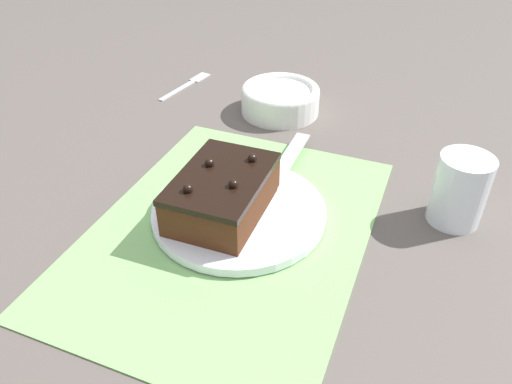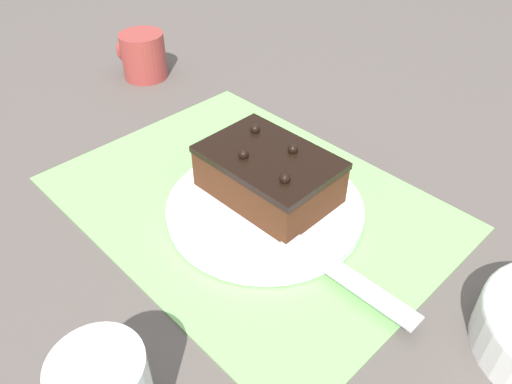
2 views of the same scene
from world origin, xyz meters
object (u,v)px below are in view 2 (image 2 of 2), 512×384
(serving_knife, at_px, (288,235))
(coffee_mug, at_px, (143,55))
(cake_plate, at_px, (263,209))
(chocolate_cake, at_px, (269,174))

(serving_knife, distance_m, coffee_mug, 0.48)
(cake_plate, bearing_deg, coffee_mug, -15.29)
(coffee_mug, bearing_deg, cake_plate, 164.71)
(cake_plate, distance_m, chocolate_cake, 0.04)
(cake_plate, xyz_separation_m, coffee_mug, (0.40, -0.11, 0.03))
(cake_plate, bearing_deg, serving_knife, 161.09)
(serving_knife, bearing_deg, chocolate_cake, -120.31)
(chocolate_cake, distance_m, serving_knife, 0.08)
(cake_plate, height_order, coffee_mug, coffee_mug)
(chocolate_cake, height_order, coffee_mug, chocolate_cake)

